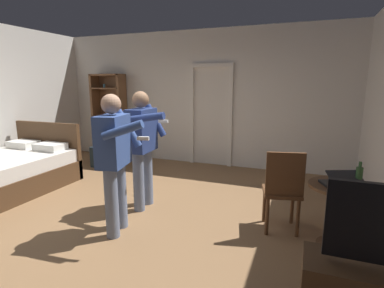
{
  "coord_description": "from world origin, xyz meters",
  "views": [
    {
      "loc": [
        2.23,
        -2.99,
        1.73
      ],
      "look_at": [
        0.94,
        0.35,
        1.0
      ],
      "focal_mm": 27.86,
      "sensor_mm": 36.0,
      "label": 1
    }
  ],
  "objects": [
    {
      "name": "suitcase_dark",
      "position": [
        -1.64,
        2.05,
        0.21
      ],
      "size": [
        0.59,
        0.39,
        0.43
      ],
      "primitive_type": "cube",
      "rotation": [
        0.0,
        0.0,
        0.02
      ],
      "color": "#1E2D38",
      "rests_on": "ground_plane"
    },
    {
      "name": "suitcase_small",
      "position": [
        -1.73,
        2.23,
        0.2
      ],
      "size": [
        0.6,
        0.48,
        0.4
      ],
      "primitive_type": "cube",
      "rotation": [
        0.0,
        0.0,
        0.2
      ],
      "color": "black",
      "rests_on": "ground_plane"
    },
    {
      "name": "wall_back",
      "position": [
        0.0,
        3.09,
        1.41
      ],
      "size": [
        6.56,
        0.12,
        2.82
      ],
      "primitive_type": "cube",
      "color": "silver",
      "rests_on": "ground_plane"
    },
    {
      "name": "laptop",
      "position": [
        2.6,
        0.26,
        0.75
      ],
      "size": [
        0.42,
        0.42,
        0.17
      ],
      "color": "black",
      "rests_on": "side_table"
    },
    {
      "name": "person_blue_shirt",
      "position": [
        0.23,
        -0.25,
        0.94
      ],
      "size": [
        0.73,
        0.63,
        1.62
      ],
      "color": "slate",
      "rests_on": "ground_plane"
    },
    {
      "name": "wooden_chair",
      "position": [
        2.03,
        0.44,
        0.54
      ],
      "size": [
        0.5,
        0.5,
        0.99
      ],
      "color": "brown",
      "rests_on": "ground_plane"
    },
    {
      "name": "ground_plane",
      "position": [
        0.0,
        0.0,
        0.0
      ],
      "size": [
        6.95,
        6.95,
        0.0
      ],
      "primitive_type": "plane",
      "color": "olive"
    },
    {
      "name": "side_table",
      "position": [
        2.61,
        0.3,
        0.47
      ],
      "size": [
        0.64,
        0.64,
        0.7
      ],
      "color": "brown",
      "rests_on": "ground_plane"
    },
    {
      "name": "bookshelf",
      "position": [
        -2.11,
        2.86,
        1.04
      ],
      "size": [
        0.8,
        0.32,
        1.94
      ],
      "color": "brown",
      "rests_on": "ground_plane"
    },
    {
      "name": "person_striped_shirt",
      "position": [
        0.16,
        0.5,
        0.95
      ],
      "size": [
        0.66,
        0.61,
        1.63
      ],
      "color": "slate",
      "rests_on": "ground_plane"
    },
    {
      "name": "doorway_frame",
      "position": [
        0.34,
        3.01,
        1.22
      ],
      "size": [
        0.93,
        0.08,
        2.13
      ],
      "color": "white",
      "rests_on": "ground_plane"
    },
    {
      "name": "bottle_on_table",
      "position": [
        2.75,
        0.22,
        0.82
      ],
      "size": [
        0.06,
        0.06,
        0.28
      ],
      "color": "#2F592B",
      "rests_on": "side_table"
    },
    {
      "name": "bed",
      "position": [
        -2.29,
        0.33,
        0.3
      ],
      "size": [
        1.47,
        1.9,
        1.02
      ],
      "color": "#4C331E",
      "rests_on": "ground_plane"
    }
  ]
}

